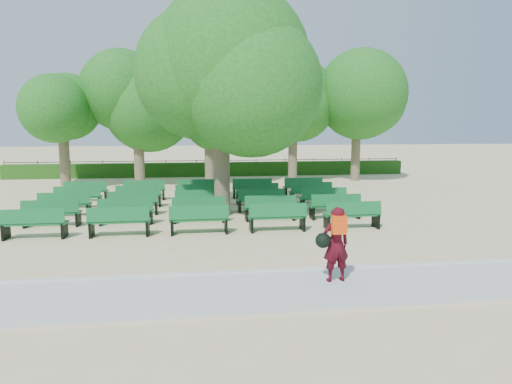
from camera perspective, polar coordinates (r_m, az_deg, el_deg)
The scene contains 9 objects.
ground at distance 16.45m, azimuth -3.58°, elevation -3.35°, with size 120.00×120.00×0.00m, color beige.
paving at distance 9.34m, azimuth -0.17°, elevation -12.35°, with size 30.00×2.20×0.06m, color beige.
curb at distance 10.41m, azimuth -1.02°, elevation -10.02°, with size 30.00×0.12×0.10m, color silver.
hedge at distance 30.22m, azimuth -5.54°, elevation 2.84°, with size 26.00×0.70×0.90m, color #215215.
fence at distance 30.67m, azimuth -5.56°, elevation 2.08°, with size 26.00×0.10×1.02m, color black, non-canonical shape.
tree_line at distance 26.30m, azimuth -5.18°, elevation 1.04°, with size 21.80×6.80×7.04m, color #23701F, non-canonical shape.
bench_array at distance 17.63m, azimuth -7.14°, elevation -2.30°, with size 1.83×0.62×1.14m.
tree_among at distance 16.81m, azimuth -4.41°, elevation 14.26°, with size 5.67×5.67×7.65m.
person at distance 9.74m, azimuth 9.85°, elevation -6.33°, with size 0.77×0.48×1.59m.
Camera 1 is at (-1.15, -16.06, 3.33)m, focal length 32.00 mm.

